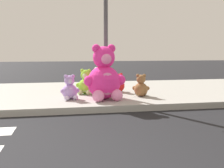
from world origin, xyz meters
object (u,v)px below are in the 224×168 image
Objects in this scene: plush_brown at (141,87)px; plush_red at (118,84)px; sign_pole at (106,31)px; plush_white at (97,81)px; plush_lime at (86,84)px; plush_lavender at (70,89)px; plush_pink_large at (104,77)px.

plush_brown is 0.91m from plush_red.
plush_red is (0.43, 0.46, -1.48)m from sign_pole.
plush_red is 0.79× the size of plush_white.
plush_lime is 1.52m from plush_brown.
plush_lime reaches higher than plush_lavender.
sign_pole is 1.61m from plush_red.
plush_white is at bearing 54.76° from plush_lime.
plush_lavender is (-0.81, -1.25, -0.03)m from plush_white.
plush_red is at bearing 46.39° from sign_pole.
plush_pink_large reaches higher than plush_lime.
plush_pink_large is at bearing -102.25° from sign_pole.
plush_white is at bearing 101.37° from sign_pole.
sign_pole is 4.59× the size of plush_white.
plush_red is 0.90× the size of plush_lavender.
plush_white is (-0.59, 0.33, 0.06)m from plush_red.
sign_pole is at bearing 158.78° from plush_brown.
sign_pole is 2.38× the size of plush_pink_large.
plush_lime is at bearing 58.74° from plush_lavender.
plush_pink_large is at bearing -8.53° from plush_lavender.
plush_brown is 1.84m from plush_lavender.
plush_red is at bearing -28.88° from plush_white.
plush_lavender is (-1.40, -0.92, 0.02)m from plush_red.
plush_lime reaches higher than plush_red.
plush_lime is at bearing 156.89° from plush_brown.
plush_red is 1.68m from plush_lavender.
sign_pole is at bearing -78.63° from plush_white.
sign_pole is 1.81m from plush_lavender.
plush_lime is (-0.53, 0.26, -1.42)m from sign_pole.
plush_white reaches higher than plush_brown.
sign_pole is at bearing 25.65° from plush_lavender.
plush_lime is 0.85m from plush_lavender.
plush_lime is 0.99× the size of plush_white.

